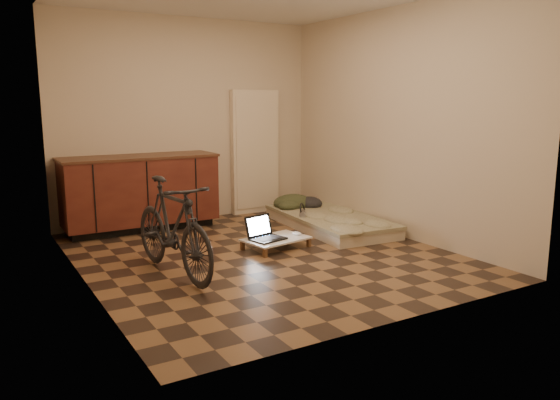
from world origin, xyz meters
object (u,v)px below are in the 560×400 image
bicycle (172,223)px  laptop (265,234)px  futon (330,221)px  lap_desk (276,239)px

bicycle → laptop: bicycle is taller
bicycle → futon: bicycle is taller
futon → lap_desk: bearing=-150.8°
lap_desk → laptop: bearing=155.6°
lap_desk → laptop: laptop is taller
bicycle → laptop: bearing=10.5°
lap_desk → laptop: 0.14m
futon → lap_desk: 1.17m
bicycle → futon: size_ratio=0.78×
bicycle → lap_desk: bicycle is taller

